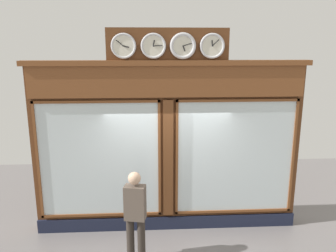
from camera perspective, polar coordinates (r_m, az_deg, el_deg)
name	(u,v)px	position (r m, az deg, el deg)	size (l,w,h in m)	color
shop_facade	(168,145)	(6.81, -0.06, -3.32)	(5.50, 0.42, 4.11)	#5B3319
pedestrian	(135,213)	(6.05, -5.62, -14.58)	(0.40, 0.29, 1.69)	#312A24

